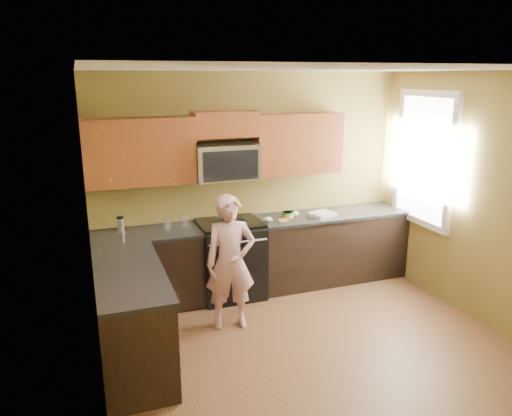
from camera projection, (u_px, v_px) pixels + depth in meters
name	position (u px, v px, depth m)	size (l,w,h in m)	color
floor	(321.00, 359.00, 4.71)	(4.00, 4.00, 0.00)	brown
ceiling	(333.00, 69.00, 4.00)	(4.00, 4.00, 0.00)	white
wall_back	(252.00, 181.00, 6.17)	(4.00, 4.00, 0.00)	brown
wall_front	(507.00, 334.00, 2.54)	(4.00, 4.00, 0.00)	brown
wall_left	(92.00, 253.00, 3.70)	(4.00, 4.00, 0.00)	brown
wall_right	(500.00, 206.00, 5.01)	(4.00, 4.00, 0.00)	brown
cabinet_back_run	(260.00, 257.00, 6.14)	(4.00, 0.60, 0.88)	black
cabinet_left_run	(132.00, 319.00, 4.58)	(0.60, 1.60, 0.88)	black
countertop_back	(260.00, 222.00, 6.01)	(4.00, 0.62, 0.04)	black
countertop_left	(129.00, 273.00, 4.47)	(0.62, 1.60, 0.04)	black
stove	(230.00, 259.00, 5.98)	(0.76, 0.65, 0.95)	black
microwave	(226.00, 179.00, 5.83)	(0.76, 0.40, 0.42)	silver
upper_cab_left	(142.00, 185.00, 5.54)	(1.22, 0.33, 0.75)	brown
upper_cab_right	(297.00, 173.00, 6.17)	(1.12, 0.33, 0.75)	brown
upper_cab_over_mw	(224.00, 124.00, 5.69)	(0.76, 0.33, 0.30)	brown
window	(425.00, 159.00, 6.02)	(0.06, 1.06, 1.66)	white
woman	(231.00, 263.00, 5.17)	(0.53, 0.35, 1.46)	#CB6574
frying_pan	(236.00, 227.00, 5.67)	(0.28, 0.49, 0.06)	black
butter_tub	(288.00, 218.00, 6.13)	(0.14, 0.14, 0.10)	gold
toast_slice	(283.00, 220.00, 5.99)	(0.11, 0.11, 0.01)	#B27F47
napkin_a	(268.00, 219.00, 5.95)	(0.11, 0.12, 0.06)	silver
napkin_b	(294.00, 213.00, 6.21)	(0.12, 0.13, 0.07)	silver
dish_towel	(322.00, 214.00, 6.18)	(0.30, 0.24, 0.05)	silver
travel_mug	(121.00, 231.00, 5.59)	(0.08, 0.08, 0.17)	silver
glass_b	(185.00, 222.00, 5.76)	(0.07, 0.07, 0.12)	silver
glass_c	(167.00, 225.00, 5.63)	(0.07, 0.07, 0.12)	silver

